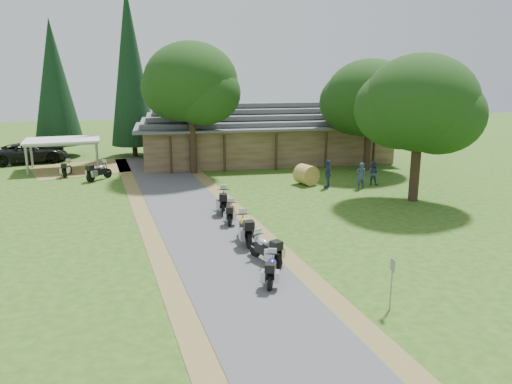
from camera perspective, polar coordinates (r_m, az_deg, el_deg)
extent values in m
plane|color=#284C15|center=(19.32, -2.28, -9.67)|extent=(120.00, 120.00, 0.00)
plane|color=#464648|center=(22.96, -4.99, -5.76)|extent=(51.95, 51.95, 0.00)
imported|color=black|center=(45.58, -24.50, 4.61)|extent=(4.21, 6.89, 2.46)
imported|color=navy|center=(33.29, 11.91, 2.11)|extent=(0.60, 0.44, 2.04)
imported|color=navy|center=(34.61, 13.24, 2.35)|extent=(0.65, 0.63, 1.87)
imported|color=navy|center=(33.09, 8.23, 2.34)|extent=(0.71, 0.77, 2.21)
cylinder|color=olive|center=(33.95, 5.77, 1.98)|extent=(1.71, 1.65, 1.34)
cone|color=black|center=(45.58, -14.16, 13.07)|extent=(3.94, 3.94, 14.51)
cone|color=black|center=(47.32, -21.99, 10.88)|extent=(4.18, 4.18, 11.81)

